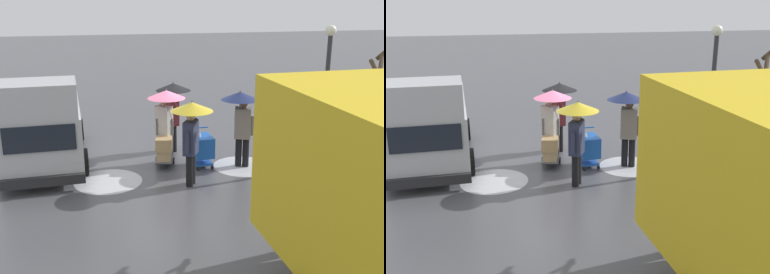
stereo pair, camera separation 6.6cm
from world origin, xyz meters
The scene contains 12 objects.
ground_plane centered at (0.00, 0.00, 0.00)m, with size 90.00×90.00×0.00m, color #4C4C51.
slush_patch_near_cluster centered at (1.82, 1.34, 0.00)m, with size 1.74×1.74×0.01m, color silver.
slush_patch_under_van centered at (-2.99, 5.91, 0.00)m, with size 1.26×1.26×0.01m, color #999BA0.
slush_patch_mid_street centered at (-1.90, 1.03, 0.00)m, with size 1.65×1.65×0.01m, color silver.
cargo_van_parked_right centered at (3.45, -0.60, 1.18)m, with size 2.35×5.41×2.60m.
shopping_cart_vendor centered at (-0.80, 0.77, 0.57)m, with size 0.59×0.84×1.04m.
hand_dolly_boxes centered at (0.24, 0.63, 0.54)m, with size 0.65×0.80×1.32m.
pedestrian_pink_side centered at (0.14, 0.31, 1.58)m, with size 1.04×1.04×2.15m.
pedestrian_black_side centered at (-0.26, -0.71, 1.58)m, with size 1.04×1.04×2.15m.
pedestrian_white_side centered at (-0.23, 1.96, 1.58)m, with size 1.04×1.04×2.15m.
pedestrian_far_side centered at (-1.84, 0.98, 1.57)m, with size 1.04×1.04×2.15m.
street_lamp centered at (-3.96, 1.59, 2.37)m, with size 0.28×0.28×3.86m.
Camera 2 is at (2.10, 12.71, 4.60)m, focal length 43.81 mm.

